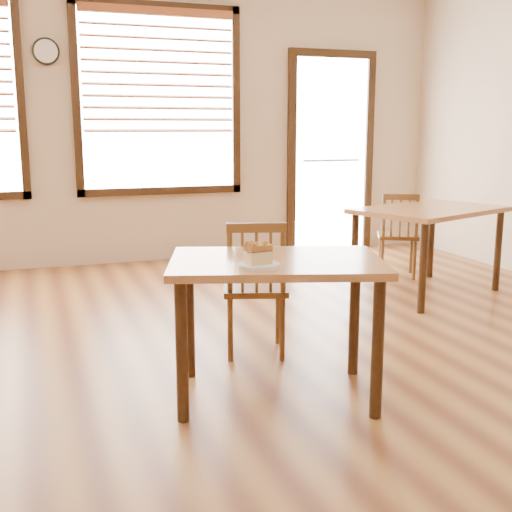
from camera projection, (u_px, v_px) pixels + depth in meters
The scene contains 11 objects.
ground at pixel (264, 412), 3.25m from camera, with size 8.00×8.00×0.00m, color #9C652D.
room_shell at pixel (265, 34), 2.89m from camera, with size 8.00×8.00×8.00m.
window_right at pixel (159, 90), 6.66m from camera, with size 1.76×0.10×1.96m.
entry_door at pixel (331, 148), 7.45m from camera, with size 1.08×0.06×2.29m.
wall_clock at pixel (46, 51), 6.22m from camera, with size 0.26×0.05×0.26m.
cafe_table_main at pixel (276, 280), 3.34m from camera, with size 1.26×1.02×0.75m.
cafe_chair_main at pixel (255, 287), 4.01m from camera, with size 0.49×0.49×0.87m.
cafe_table_second at pixel (429, 219), 5.49m from camera, with size 1.46×1.22×0.75m.
cafe_chair_second at pixel (398, 234), 6.15m from camera, with size 0.50×0.50×0.83m.
plate at pixel (258, 265), 3.13m from camera, with size 0.21×0.21×0.02m.
cake_slice at pixel (258, 253), 3.11m from camera, with size 0.13×0.10×0.11m.
Camera 1 is at (-1.06, -2.84, 1.41)m, focal length 45.00 mm.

